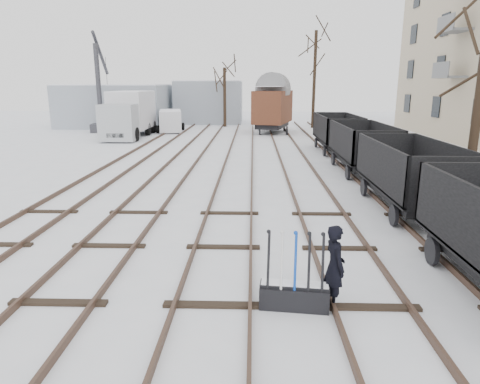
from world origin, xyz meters
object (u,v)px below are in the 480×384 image
object	(u,v)px
ground_frame	(294,294)
lorry	(129,114)
crane	(101,106)
worker	(335,266)
box_van_wagon	(273,106)
panel_van	(170,121)

from	to	relation	value
ground_frame	lorry	size ratio (longest dim) A/B	0.19
lorry	crane	bearing A→B (deg)	133.50
worker	box_van_wagon	size ratio (longest dim) A/B	0.28
panel_van	ground_frame	bearing A→B (deg)	-85.67
worker	box_van_wagon	world-z (taller)	box_van_wagon
lorry	panel_van	world-z (taller)	lorry
ground_frame	crane	world-z (taller)	crane
ground_frame	panel_van	xyz separation A→B (m)	(-8.12, 30.69, 0.70)
worker	panel_van	xyz separation A→B (m)	(-8.87, 30.59, 0.17)
ground_frame	crane	bearing A→B (deg)	121.35
lorry	panel_van	xyz separation A→B (m)	(2.47, 4.12, -0.86)
crane	panel_van	bearing A→B (deg)	-3.14
box_van_wagon	crane	xyz separation A→B (m)	(-15.02, 0.17, -0.09)
lorry	crane	xyz separation A→B (m)	(-3.53, 3.73, 0.37)
ground_frame	panel_van	size ratio (longest dim) A/B	0.33
box_van_wagon	lorry	size ratio (longest dim) A/B	0.72
box_van_wagon	crane	distance (m)	15.03
worker	lorry	bearing A→B (deg)	9.85
box_van_wagon	ground_frame	bearing A→B (deg)	-76.51
panel_van	crane	distance (m)	6.14
worker	lorry	xyz separation A→B (m)	(-11.34, 26.48, 1.03)
lorry	panel_van	bearing A→B (deg)	59.13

